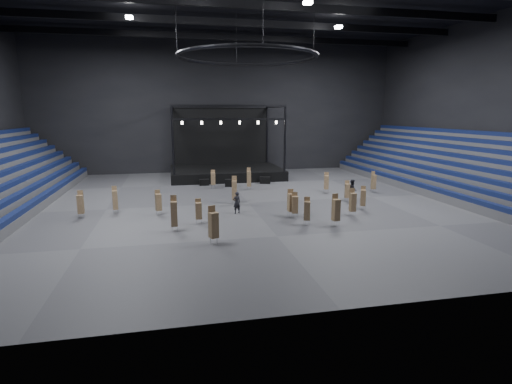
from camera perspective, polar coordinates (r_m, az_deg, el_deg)
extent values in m
plane|color=#464648|center=(37.10, -1.13, -1.55)|extent=(50.00, 50.00, 0.00)
cube|color=black|center=(56.95, -5.22, 11.99)|extent=(50.00, 0.20, 18.00)
cube|color=black|center=(16.05, 13.34, 13.73)|extent=(50.00, 0.20, 18.00)
cube|color=black|center=(47.66, 30.44, 10.68)|extent=(0.20, 42.00, 18.00)
cube|color=#0E1940|center=(38.02, -29.05, -1.21)|extent=(0.59, 40.00, 0.40)
cube|color=#0E1940|center=(38.17, -30.45, -0.15)|extent=(0.59, 40.00, 0.40)
cube|color=#0E1940|center=(38.35, -31.83, 0.89)|extent=(0.59, 40.00, 0.40)
cube|color=#4E4E50|center=(46.01, 26.05, 0.28)|extent=(7.20, 40.00, 0.75)
cube|color=#0E1940|center=(43.98, 22.73, 0.86)|extent=(0.59, 40.00, 0.40)
cube|color=#4E4E50|center=(46.23, 26.53, 0.76)|extent=(6.30, 40.00, 1.50)
cube|color=#0E1940|center=(44.38, 23.76, 1.85)|extent=(0.59, 40.00, 0.40)
cube|color=#4E4E50|center=(46.45, 27.01, 1.23)|extent=(5.40, 40.00, 2.25)
cube|color=#0E1940|center=(44.80, 24.78, 2.82)|extent=(0.59, 40.00, 0.40)
cube|color=#4E4E50|center=(46.67, 27.48, 1.70)|extent=(4.50, 40.00, 3.00)
cube|color=#0E1940|center=(45.26, 25.77, 3.77)|extent=(0.59, 40.00, 0.40)
cube|color=#4E4E50|center=(46.91, 27.95, 2.16)|extent=(3.60, 40.00, 3.75)
cube|color=#0E1940|center=(45.73, 26.75, 4.70)|extent=(0.59, 40.00, 0.40)
cube|color=#4E4E50|center=(47.15, 28.41, 2.62)|extent=(2.70, 40.00, 4.50)
cube|color=#0E1940|center=(46.24, 27.71, 5.61)|extent=(0.59, 40.00, 0.40)
cube|color=#4E4E50|center=(47.39, 28.87, 3.07)|extent=(1.80, 40.00, 5.25)
cube|color=#0E1940|center=(46.76, 28.65, 6.49)|extent=(0.59, 40.00, 0.40)
cube|color=#4E4E50|center=(47.64, 29.32, 3.52)|extent=(0.90, 40.00, 6.00)
cube|color=#0E1940|center=(47.31, 29.57, 7.36)|extent=(0.59, 40.00, 0.40)
cube|color=black|center=(52.05, -4.34, 2.80)|extent=(14.00, 10.00, 1.20)
cube|color=black|center=(56.33, -5.06, 8.14)|extent=(13.30, 0.30, 8.00)
cylinder|color=black|center=(46.55, -11.79, 7.18)|extent=(0.24, 0.24, 7.80)
cylinder|color=black|center=(55.73, -11.85, 7.81)|extent=(0.24, 0.24, 7.80)
cylinder|color=black|center=(48.42, 4.15, 7.53)|extent=(0.24, 0.24, 7.80)
cylinder|color=black|center=(57.31, 1.60, 8.13)|extent=(0.24, 0.24, 7.80)
cube|color=black|center=(46.94, -3.73, 12.18)|extent=(13.40, 0.25, 0.25)
cube|color=black|center=(56.06, -5.10, 12.01)|extent=(13.40, 0.25, 0.25)
cube|color=black|center=(46.94, -3.70, 10.35)|extent=(13.40, 0.20, 0.20)
cylinder|color=white|center=(46.48, -10.52, 9.69)|extent=(0.24, 0.24, 0.35)
cylinder|color=white|center=(46.59, -7.77, 9.77)|extent=(0.24, 0.24, 0.35)
cylinder|color=white|center=(46.80, -5.05, 9.84)|extent=(0.24, 0.24, 0.35)
cylinder|color=white|center=(47.12, -2.35, 9.88)|extent=(0.24, 0.24, 0.35)
cylinder|color=white|center=(47.53, 0.30, 9.90)|extent=(0.24, 0.24, 0.35)
cylinder|color=white|center=(48.04, 2.91, 9.90)|extent=(0.24, 0.24, 0.35)
torus|color=black|center=(36.49, -1.22, 18.78)|extent=(12.30, 12.30, 0.30)
cylinder|color=black|center=(38.45, 8.29, 22.05)|extent=(0.04, 0.04, 5.00)
cylinder|color=black|center=(42.71, -2.83, 21.05)|extent=(0.04, 0.04, 5.00)
cylinder|color=black|center=(36.29, -11.37, 22.62)|extent=(0.04, 0.04, 5.00)
cylinder|color=black|center=(31.17, 1.02, 24.76)|extent=(0.04, 0.04, 5.00)
cube|color=black|center=(37.28, -1.25, 25.19)|extent=(49.00, 0.35, 0.70)
cube|color=black|center=(44.00, -3.08, 23.01)|extent=(49.00, 0.35, 0.70)
cube|color=black|center=(51.78, -4.55, 21.21)|extent=(49.00, 0.35, 0.70)
cube|color=white|center=(40.55, -17.65, 22.68)|extent=(0.60, 0.60, 0.25)
cube|color=white|center=(43.75, 11.71, 22.08)|extent=(0.60, 0.60, 0.25)
cube|color=white|center=(34.36, 7.41, 25.28)|extent=(0.60, 0.60, 0.25)
cube|color=black|center=(46.27, -7.41, 1.38)|extent=(1.10, 0.56, 0.73)
cube|color=black|center=(45.29, -3.66, 1.30)|extent=(1.33, 0.86, 0.82)
cube|color=black|center=(47.08, 1.30, 1.70)|extent=(1.35, 0.93, 0.82)
cylinder|color=silver|center=(38.40, 12.73, -1.12)|extent=(0.03, 0.03, 0.35)
cylinder|color=silver|center=(38.70, 12.52, -1.01)|extent=(0.03, 0.03, 0.35)
cylinder|color=silver|center=(38.54, 13.18, -1.09)|extent=(0.03, 0.03, 0.35)
cylinder|color=silver|center=(38.84, 12.97, -0.99)|extent=(0.03, 0.03, 0.35)
cube|color=tan|center=(38.46, 12.90, 0.16)|extent=(0.50, 0.50, 1.32)
cube|color=tan|center=(38.52, 12.88, 1.11)|extent=(0.41, 0.13, 0.73)
cylinder|color=silver|center=(31.75, 5.32, -3.43)|extent=(0.03, 0.03, 0.39)
cylinder|color=silver|center=(32.10, 5.12, -3.27)|extent=(0.03, 0.03, 0.39)
cylinder|color=silver|center=(31.86, 5.96, -3.40)|extent=(0.03, 0.03, 0.39)
cylinder|color=silver|center=(32.21, 5.76, -3.23)|extent=(0.03, 0.03, 0.39)
cube|color=tan|center=(31.77, 5.57, -1.81)|extent=(0.54, 0.54, 1.35)
cube|color=tan|center=(31.83, 5.54, -0.64)|extent=(0.46, 0.13, 0.74)
cylinder|color=silver|center=(36.49, -3.33, -1.48)|extent=(0.03, 0.03, 0.38)
cylinder|color=silver|center=(36.84, -3.41, -1.36)|extent=(0.03, 0.03, 0.38)
cylinder|color=silver|center=(36.55, -2.77, -1.46)|extent=(0.03, 0.03, 0.38)
cylinder|color=silver|center=(36.89, -2.86, -1.33)|extent=(0.03, 0.03, 0.38)
cube|color=tan|center=(36.47, -3.11, 0.24)|extent=(0.53, 0.53, 1.77)
cube|color=tan|center=(36.51, -3.12, 1.58)|extent=(0.44, 0.13, 0.97)
cylinder|color=silver|center=(25.54, -6.45, -7.10)|extent=(0.03, 0.03, 0.43)
cylinder|color=silver|center=(25.92, -6.54, -6.82)|extent=(0.03, 0.03, 0.43)
cylinder|color=silver|center=(25.57, -5.54, -7.05)|extent=(0.03, 0.03, 0.43)
cylinder|color=silver|center=(25.96, -5.64, -6.77)|extent=(0.03, 0.03, 0.43)
cube|color=tan|center=(25.44, -6.09, -4.71)|extent=(0.67, 0.67, 1.65)
cube|color=tan|center=(25.43, -6.35, -2.92)|extent=(0.48, 0.24, 0.91)
cylinder|color=silver|center=(44.29, -6.35, 0.75)|extent=(0.03, 0.03, 0.40)
cylinder|color=silver|center=(44.66, -6.39, 0.84)|extent=(0.03, 0.03, 0.40)
cylinder|color=silver|center=(44.32, -5.86, 0.77)|extent=(0.03, 0.03, 0.40)
cylinder|color=silver|center=(44.70, -5.91, 0.86)|extent=(0.03, 0.03, 0.40)
cube|color=tan|center=(44.34, -6.15, 1.90)|extent=(0.51, 0.51, 1.32)
cube|color=tan|center=(44.45, -6.18, 2.72)|extent=(0.46, 0.09, 0.73)
cylinder|color=silver|center=(35.49, 14.86, -2.24)|extent=(0.03, 0.03, 0.35)
cylinder|color=silver|center=(35.77, 14.63, -2.12)|extent=(0.03, 0.03, 0.35)
cylinder|color=silver|center=(35.64, 15.33, -2.21)|extent=(0.03, 0.03, 0.35)
cylinder|color=silver|center=(35.92, 15.10, -2.09)|extent=(0.03, 0.03, 0.35)
cube|color=tan|center=(35.52, 15.05, -0.81)|extent=(0.53, 0.53, 1.38)
cube|color=tan|center=(35.56, 15.07, 0.26)|extent=(0.39, 0.19, 0.76)
cylinder|color=silver|center=(35.03, -19.69, -2.70)|extent=(0.03, 0.03, 0.35)
cylinder|color=silver|center=(35.35, -19.62, -2.58)|extent=(0.03, 0.03, 0.35)
cylinder|color=silver|center=(34.98, -19.15, -2.68)|extent=(0.03, 0.03, 0.35)
cylinder|color=silver|center=(35.30, -19.09, -2.56)|extent=(0.03, 0.03, 0.35)
cube|color=tan|center=(34.96, -19.49, -1.10)|extent=(0.48, 0.48, 1.57)
cube|color=tan|center=(34.99, -19.58, 0.14)|extent=(0.40, 0.12, 0.87)
cylinder|color=silver|center=(28.69, -11.90, -5.26)|extent=(0.03, 0.03, 0.38)
cylinder|color=silver|center=(29.04, -11.90, -5.06)|extent=(0.03, 0.03, 0.38)
cylinder|color=silver|center=(28.69, -11.18, -5.23)|extent=(0.03, 0.03, 0.38)
cylinder|color=silver|center=(29.04, -11.19, -5.03)|extent=(0.03, 0.03, 0.38)
cube|color=tan|center=(28.59, -11.63, -3.08)|extent=(0.46, 0.46, 1.77)
cube|color=tan|center=(28.58, -11.69, -1.37)|extent=(0.43, 0.06, 0.97)
cylinder|color=silver|center=(33.51, -14.02, -2.96)|extent=(0.03, 0.03, 0.37)
cylinder|color=silver|center=(33.85, -14.00, -2.82)|extent=(0.03, 0.03, 0.37)
cylinder|color=silver|center=(33.50, -13.41, -2.94)|extent=(0.03, 0.03, 0.37)
cylinder|color=silver|center=(33.84, -13.40, -2.80)|extent=(0.03, 0.03, 0.37)
cube|color=tan|center=(33.48, -13.77, -1.43)|extent=(0.56, 0.56, 1.38)
cube|color=tan|center=(33.52, -13.90, -0.30)|extent=(0.43, 0.17, 0.76)
cylinder|color=silver|center=(43.57, 16.29, 0.15)|extent=(0.03, 0.03, 0.35)
cylinder|color=silver|center=(43.85, 16.09, 0.23)|extent=(0.03, 0.03, 0.35)
cylinder|color=silver|center=(43.72, 16.67, 0.17)|extent=(0.03, 0.03, 0.35)
cylinder|color=silver|center=(44.00, 16.47, 0.25)|extent=(0.03, 0.03, 0.35)
cube|color=tan|center=(43.62, 16.44, 1.39)|extent=(0.43, 0.43, 1.50)
cube|color=tan|center=(43.66, 16.38, 2.33)|extent=(0.40, 0.07, 0.83)
cylinder|color=silver|center=(34.55, -24.00, -3.20)|extent=(0.03, 0.03, 0.37)
cylinder|color=silver|center=(34.88, -23.89, -3.05)|extent=(0.03, 0.03, 0.37)
cylinder|color=silver|center=(34.47, -23.43, -3.18)|extent=(0.03, 0.03, 0.37)
cylinder|color=silver|center=(34.81, -23.32, -3.04)|extent=(0.03, 0.03, 0.37)
cube|color=tan|center=(34.47, -23.78, -1.62)|extent=(0.46, 0.46, 1.49)
cube|color=tan|center=(34.51, -23.80, -0.43)|extent=(0.43, 0.07, 0.82)
cylinder|color=silver|center=(43.28, -1.19, 0.54)|extent=(0.03, 0.03, 0.35)
cylinder|color=silver|center=(43.61, -1.27, 0.62)|extent=(0.03, 0.03, 0.35)
cylinder|color=silver|center=(43.34, -0.75, 0.56)|extent=(0.03, 0.03, 0.35)
cylinder|color=silver|center=(43.67, -0.84, 0.64)|extent=(0.03, 0.03, 0.35)
cube|color=tan|center=(43.30, -1.02, 1.89)|extent=(0.45, 0.45, 1.64)
cube|color=tan|center=(43.36, -1.05, 2.93)|extent=(0.41, 0.08, 0.90)
cylinder|color=silver|center=(29.88, 7.03, -4.43)|extent=(0.03, 0.03, 0.38)
cylinder|color=silver|center=(30.20, 6.81, -4.25)|extent=(0.03, 0.03, 0.38)
cylinder|color=silver|center=(29.99, 7.69, -4.39)|extent=(0.03, 0.03, 0.38)
cylinder|color=silver|center=(30.32, 7.46, -4.21)|extent=(0.03, 0.03, 0.38)
cube|color=tan|center=(29.87, 7.29, -2.67)|extent=(0.57, 0.57, 1.40)
cube|color=tan|center=(29.91, 7.31, -1.38)|extent=(0.43, 0.18, 0.77)
cylinder|color=silver|center=(29.93, 11.09, -4.50)|extent=(0.03, 0.03, 0.41)
cylinder|color=silver|center=(30.27, 10.81, -4.31)|extent=(0.03, 0.03, 0.41)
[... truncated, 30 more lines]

